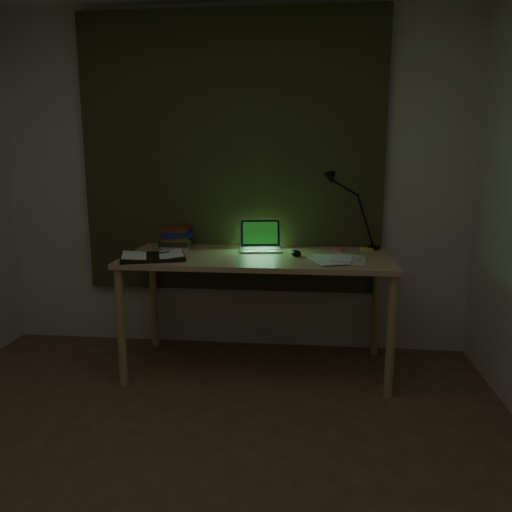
{
  "coord_description": "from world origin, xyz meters",
  "views": [
    {
      "loc": [
        0.57,
        -1.69,
        1.45
      ],
      "look_at": [
        0.24,
        1.42,
        0.82
      ],
      "focal_mm": 35.0,
      "sensor_mm": 36.0,
      "label": 1
    }
  ],
  "objects_px": {
    "laptop": "(261,236)",
    "desk_lamp": "(375,213)",
    "open_textbook": "(153,256)",
    "desk": "(258,313)",
    "book_stack": "(177,237)",
    "loose_papers": "(334,258)"
  },
  "relations": [
    {
      "from": "open_textbook",
      "to": "desk_lamp",
      "type": "height_order",
      "value": "desk_lamp"
    },
    {
      "from": "desk",
      "to": "loose_papers",
      "type": "bearing_deg",
      "value": -10.7
    },
    {
      "from": "book_stack",
      "to": "loose_papers",
      "type": "xyz_separation_m",
      "value": [
        1.09,
        -0.28,
        -0.07
      ]
    },
    {
      "from": "open_textbook",
      "to": "desk_lamp",
      "type": "xyz_separation_m",
      "value": [
        1.45,
        0.5,
        0.24
      ]
    },
    {
      "from": "book_stack",
      "to": "desk_lamp",
      "type": "relative_size",
      "value": 0.48
    },
    {
      "from": "desk",
      "to": "laptop",
      "type": "xyz_separation_m",
      "value": [
        0.01,
        0.15,
        0.5
      ]
    },
    {
      "from": "book_stack",
      "to": "loose_papers",
      "type": "relative_size",
      "value": 0.77
    },
    {
      "from": "laptop",
      "to": "desk_lamp",
      "type": "distance_m",
      "value": 0.81
    },
    {
      "from": "laptop",
      "to": "open_textbook",
      "type": "relative_size",
      "value": 0.81
    },
    {
      "from": "desk",
      "to": "book_stack",
      "type": "bearing_deg",
      "value": 162.93
    },
    {
      "from": "open_textbook",
      "to": "desk_lamp",
      "type": "relative_size",
      "value": 0.77
    },
    {
      "from": "open_textbook",
      "to": "laptop",
      "type": "bearing_deg",
      "value": 8.91
    },
    {
      "from": "loose_papers",
      "to": "desk_lamp",
      "type": "relative_size",
      "value": 0.63
    },
    {
      "from": "open_textbook",
      "to": "book_stack",
      "type": "height_order",
      "value": "book_stack"
    },
    {
      "from": "desk",
      "to": "open_textbook",
      "type": "distance_m",
      "value": 0.8
    },
    {
      "from": "desk",
      "to": "loose_papers",
      "type": "xyz_separation_m",
      "value": [
        0.5,
        -0.09,
        0.41
      ]
    },
    {
      "from": "book_stack",
      "to": "open_textbook",
      "type": "bearing_deg",
      "value": -99.51
    },
    {
      "from": "laptop",
      "to": "desk_lamp",
      "type": "relative_size",
      "value": 0.63
    },
    {
      "from": "laptop",
      "to": "book_stack",
      "type": "distance_m",
      "value": 0.6
    },
    {
      "from": "laptop",
      "to": "desk",
      "type": "bearing_deg",
      "value": -100.41
    },
    {
      "from": "laptop",
      "to": "desk_lamp",
      "type": "xyz_separation_m",
      "value": [
        0.78,
        0.15,
        0.15
      ]
    },
    {
      "from": "desk",
      "to": "book_stack",
      "type": "xyz_separation_m",
      "value": [
        -0.6,
        0.18,
        0.48
      ]
    }
  ]
}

